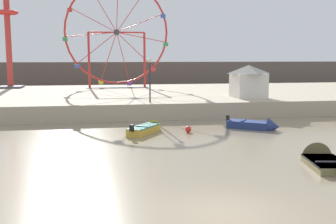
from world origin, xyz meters
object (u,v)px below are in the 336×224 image
object	(u,v)px
carnival_booth_white_ticket	(248,81)
promenade_lamp_near	(150,74)
drop_tower_red_tower	(8,26)
ferris_wheel_red_frame	(117,34)
mooring_buoy_orange	(188,129)
motorboat_mustard_yellow	(148,128)
motorboat_navy_blue	(256,125)
motorboat_olive_wood	(321,160)

from	to	relation	value
carnival_booth_white_ticket	promenade_lamp_near	xyz separation A→B (m)	(-9.78, -2.98, 0.84)
drop_tower_red_tower	ferris_wheel_red_frame	bearing A→B (deg)	-7.80
mooring_buoy_orange	ferris_wheel_red_frame	bearing A→B (deg)	99.43
motorboat_mustard_yellow	carnival_booth_white_ticket	world-z (taller)	carnival_booth_white_ticket
drop_tower_red_tower	promenade_lamp_near	distance (m)	24.60
motorboat_mustard_yellow	ferris_wheel_red_frame	distance (m)	24.27
motorboat_navy_blue	ferris_wheel_red_frame	bearing A→B (deg)	147.06
motorboat_navy_blue	motorboat_olive_wood	bearing A→B (deg)	-57.41
ferris_wheel_red_frame	carnival_booth_white_ticket	bearing A→B (deg)	-49.84
mooring_buoy_orange	promenade_lamp_near	bearing A→B (deg)	106.02
ferris_wheel_red_frame	promenade_lamp_near	distance (m)	17.60
motorboat_mustard_yellow	mooring_buoy_orange	size ratio (longest dim) A/B	8.83
motorboat_mustard_yellow	mooring_buoy_orange	distance (m)	2.82
motorboat_olive_wood	motorboat_navy_blue	world-z (taller)	motorboat_olive_wood
carnival_booth_white_ticket	promenade_lamp_near	world-z (taller)	promenade_lamp_near
drop_tower_red_tower	promenade_lamp_near	bearing A→B (deg)	-51.21
carnival_booth_white_ticket	mooring_buoy_orange	bearing A→B (deg)	-131.14
motorboat_olive_wood	motorboat_navy_blue	distance (m)	9.66
promenade_lamp_near	mooring_buoy_orange	world-z (taller)	promenade_lamp_near
motorboat_olive_wood	carnival_booth_white_ticket	size ratio (longest dim) A/B	1.17
motorboat_mustard_yellow	motorboat_navy_blue	size ratio (longest dim) A/B	1.03
promenade_lamp_near	ferris_wheel_red_frame	bearing A→B (deg)	96.82
drop_tower_red_tower	mooring_buoy_orange	world-z (taller)	drop_tower_red_tower
motorboat_mustard_yellow	motorboat_navy_blue	world-z (taller)	motorboat_navy_blue
carnival_booth_white_ticket	promenade_lamp_near	bearing A→B (deg)	-164.46
promenade_lamp_near	drop_tower_red_tower	bearing A→B (deg)	128.79
motorboat_navy_blue	promenade_lamp_near	size ratio (longest dim) A/B	1.02
drop_tower_red_tower	promenade_lamp_near	world-z (taller)	drop_tower_red_tower
motorboat_olive_wood	drop_tower_red_tower	distance (m)	41.61
motorboat_navy_blue	mooring_buoy_orange	distance (m)	5.22
drop_tower_red_tower	carnival_booth_white_ticket	distance (m)	30.03
motorboat_olive_wood	promenade_lamp_near	bearing A→B (deg)	32.98
mooring_buoy_orange	motorboat_olive_wood	bearing A→B (deg)	-62.77
ferris_wheel_red_frame	promenade_lamp_near	world-z (taller)	ferris_wheel_red_frame
motorboat_mustard_yellow	promenade_lamp_near	size ratio (longest dim) A/B	1.05
motorboat_mustard_yellow	drop_tower_red_tower	xyz separation A→B (m)	(-14.18, 24.79, 8.57)
motorboat_navy_blue	drop_tower_red_tower	size ratio (longest dim) A/B	0.23
motorboat_navy_blue	mooring_buoy_orange	bearing A→B (deg)	-139.15
motorboat_olive_wood	drop_tower_red_tower	world-z (taller)	drop_tower_red_tower
motorboat_mustard_yellow	motorboat_olive_wood	world-z (taller)	motorboat_olive_wood
motorboat_navy_blue	motorboat_mustard_yellow	bearing A→B (deg)	-144.66
ferris_wheel_red_frame	mooring_buoy_orange	size ratio (longest dim) A/B	29.80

